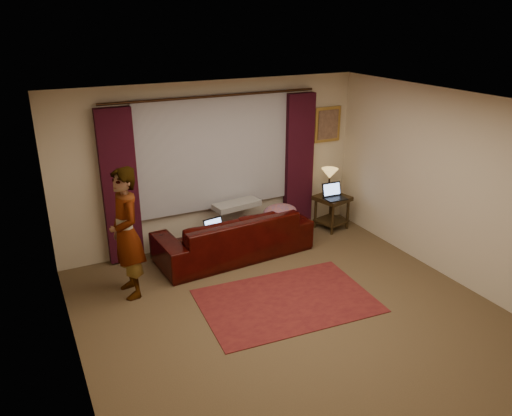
{
  "coord_description": "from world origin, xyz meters",
  "views": [
    {
      "loc": [
        -2.77,
        -4.57,
        3.51
      ],
      "look_at": [
        0.1,
        1.2,
        1.0
      ],
      "focal_mm": 35.0,
      "sensor_mm": 36.0,
      "label": 1
    }
  ],
  "objects_px": {
    "sofa": "(233,226)",
    "laptop_sofa": "(217,228)",
    "laptop_table": "(336,192)",
    "person": "(126,233)",
    "end_table": "(332,212)",
    "tiffany_lamp": "(329,181)"
  },
  "relations": [
    {
      "from": "laptop_sofa",
      "to": "person",
      "type": "relative_size",
      "value": 0.19
    },
    {
      "from": "sofa",
      "to": "laptop_table",
      "type": "bearing_deg",
      "value": 178.28
    },
    {
      "from": "tiffany_lamp",
      "to": "person",
      "type": "height_order",
      "value": "person"
    },
    {
      "from": "laptop_sofa",
      "to": "tiffany_lamp",
      "type": "relative_size",
      "value": 0.74
    },
    {
      "from": "sofa",
      "to": "laptop_table",
      "type": "xyz_separation_m",
      "value": [
        1.92,
        0.07,
        0.24
      ]
    },
    {
      "from": "tiffany_lamp",
      "to": "laptop_table",
      "type": "height_order",
      "value": "tiffany_lamp"
    },
    {
      "from": "end_table",
      "to": "tiffany_lamp",
      "type": "bearing_deg",
      "value": 85.47
    },
    {
      "from": "sofa",
      "to": "laptop_sofa",
      "type": "relative_size",
      "value": 7.0
    },
    {
      "from": "sofa",
      "to": "person",
      "type": "relative_size",
      "value": 1.36
    },
    {
      "from": "sofa",
      "to": "laptop_sofa",
      "type": "xyz_separation_m",
      "value": [
        -0.34,
        -0.2,
        0.11
      ]
    },
    {
      "from": "laptop_sofa",
      "to": "tiffany_lamp",
      "type": "distance_m",
      "value": 2.38
    },
    {
      "from": "laptop_sofa",
      "to": "person",
      "type": "bearing_deg",
      "value": -179.81
    },
    {
      "from": "sofa",
      "to": "tiffany_lamp",
      "type": "relative_size",
      "value": 5.2
    },
    {
      "from": "laptop_table",
      "to": "person",
      "type": "xyz_separation_m",
      "value": [
        -3.62,
        -0.51,
        0.16
      ]
    },
    {
      "from": "laptop_sofa",
      "to": "end_table",
      "type": "relative_size",
      "value": 0.58
    },
    {
      "from": "laptop_sofa",
      "to": "end_table",
      "type": "bearing_deg",
      "value": -0.04
    },
    {
      "from": "laptop_table",
      "to": "person",
      "type": "relative_size",
      "value": 0.22
    },
    {
      "from": "laptop_sofa",
      "to": "person",
      "type": "height_order",
      "value": "person"
    },
    {
      "from": "laptop_sofa",
      "to": "laptop_table",
      "type": "xyz_separation_m",
      "value": [
        2.26,
        0.27,
        0.12
      ]
    },
    {
      "from": "person",
      "to": "end_table",
      "type": "bearing_deg",
      "value": 94.52
    },
    {
      "from": "tiffany_lamp",
      "to": "laptop_table",
      "type": "xyz_separation_m",
      "value": [
        -0.05,
        -0.27,
        -0.1
      ]
    },
    {
      "from": "sofa",
      "to": "laptop_table",
      "type": "distance_m",
      "value": 1.94
    }
  ]
}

